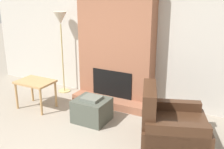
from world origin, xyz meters
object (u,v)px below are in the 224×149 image
(ottoman, at_px, (92,110))
(side_table, at_px, (35,85))
(armchair, at_px, (169,126))
(floor_lamp_left, at_px, (61,24))

(ottoman, distance_m, side_table, 1.33)
(armchair, distance_m, side_table, 2.76)
(ottoman, distance_m, floor_lamp_left, 2.15)
(ottoman, height_order, floor_lamp_left, floor_lamp_left)
(ottoman, bearing_deg, side_table, -178.79)
(ottoman, relative_size, side_table, 0.85)
(armchair, height_order, side_table, armchair)
(armchair, height_order, floor_lamp_left, floor_lamp_left)
(armchair, relative_size, side_table, 1.83)
(floor_lamp_left, bearing_deg, side_table, -86.31)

